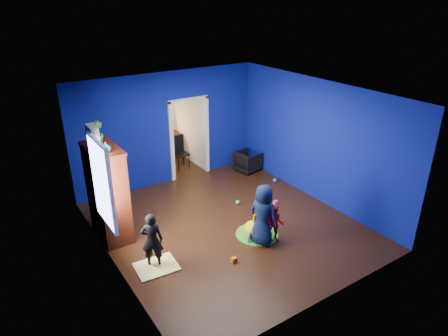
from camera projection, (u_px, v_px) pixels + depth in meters
floor at (228, 226)px, 8.66m from camera, size 5.00×5.50×0.01m
ceiling at (229, 94)px, 7.49m from camera, size 5.00×5.50×0.01m
wall_back at (168, 129)px, 10.18m from camera, size 5.00×0.02×2.90m
wall_front at (331, 225)px, 5.98m from camera, size 5.00×0.02×2.90m
wall_left at (107, 196)px, 6.82m from camera, size 0.02×5.50×2.90m
wall_right at (317, 141)px, 9.33m from camera, size 0.02×5.50×2.90m
alcove at (174, 124)px, 11.23m from camera, size 1.00×1.75×2.50m
armchair at (248, 161)px, 11.22m from camera, size 0.72×0.71×0.57m
child_black at (152, 240)px, 7.21m from camera, size 0.47×0.42×1.09m
child_navy at (263, 215)px, 7.83m from camera, size 0.59×0.72×1.28m
toddler_red at (274, 224)px, 7.97m from camera, size 0.50×0.50×0.82m
vase at (106, 147)px, 7.29m from camera, size 0.19×0.19×0.19m
potted_plant at (96, 133)px, 7.64m from camera, size 0.33×0.33×0.45m
tv_armoire at (107, 193)px, 7.95m from camera, size 0.58×1.14×1.96m
crt_tv at (109, 191)px, 7.96m from camera, size 0.46×0.70×0.54m
yellow_blanket at (156, 267)px, 7.35m from camera, size 0.79×0.66×0.03m
hopper_ball at (253, 229)px, 8.18m from camera, size 0.38×0.38×0.38m
kid_chair at (262, 228)px, 8.11m from camera, size 0.30×0.30×0.50m
play_mat at (257, 234)px, 8.34m from camera, size 0.89×0.89×0.02m
toy_arch at (257, 234)px, 8.34m from camera, size 0.76×0.36×0.80m
window_left at (101, 184)px, 7.05m from camera, size 0.03×0.95×1.55m
curtain at (100, 186)px, 7.65m from camera, size 0.14×0.42×2.40m
doorway at (189, 139)px, 10.64m from camera, size 1.16×0.10×2.10m
study_desk at (166, 146)px, 12.07m from camera, size 0.88×0.44×0.75m
desk_monitor at (163, 127)px, 11.92m from camera, size 0.40×0.05×0.32m
desk_lamp at (155, 130)px, 11.75m from camera, size 0.14×0.14×0.14m
folding_chair at (181, 153)px, 11.30m from camera, size 0.40×0.40×0.92m
book_shelf at (161, 92)px, 11.48m from camera, size 0.88×0.24×0.04m
toy_0 at (275, 180)px, 10.64m from camera, size 0.11×0.11×0.11m
toy_1 at (234, 260)px, 7.48m from camera, size 0.10×0.08×0.10m
toy_2 at (238, 202)px, 9.52m from camera, size 0.11×0.11×0.11m
toy_3 at (275, 203)px, 9.51m from camera, size 0.10×0.08×0.10m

